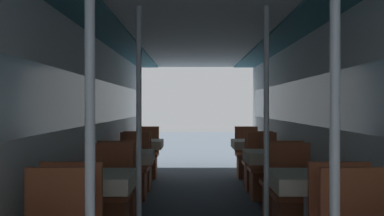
{
  "coord_description": "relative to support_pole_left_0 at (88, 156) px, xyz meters",
  "views": [
    {
      "loc": [
        -0.09,
        -1.15,
        1.31
      ],
      "look_at": [
        -0.07,
        2.63,
        1.29
      ],
      "focal_mm": 40.0,
      "sensor_mm": 36.0,
      "label": 1
    }
  ],
  "objects": [
    {
      "name": "dining_table_left_3",
      "position": [
        -0.37,
        5.27,
        -0.45
      ],
      "size": [
        0.65,
        0.65,
        0.73
      ],
      "color": "#4C4C51",
      "rests_on": "ground_plane"
    },
    {
      "name": "support_pole_left_0",
      "position": [
        0.0,
        0.0,
        0.0
      ],
      "size": [
        0.05,
        0.05,
        2.17
      ],
      "color": "silver",
      "rests_on": "ground_plane"
    },
    {
      "name": "chair_left_near_2",
      "position": [
        -0.37,
        2.93,
        -0.8
      ],
      "size": [
        0.42,
        0.42,
        0.93
      ],
      "color": "brown",
      "rests_on": "ground_plane"
    },
    {
      "name": "dining_table_left_2",
      "position": [
        -0.37,
        3.51,
        -0.45
      ],
      "size": [
        0.65,
        0.65,
        0.73
      ],
      "color": "#4C4C51",
      "rests_on": "ground_plane"
    },
    {
      "name": "chair_right_far_3",
      "position": [
        1.46,
        5.85,
        -0.8
      ],
      "size": [
        0.42,
        0.42,
        0.93
      ],
      "rotation": [
        0.0,
        0.0,
        3.14
      ],
      "color": "brown",
      "rests_on": "ground_plane"
    },
    {
      "name": "chair_left_far_1",
      "position": [
        -0.37,
        2.34,
        -0.8
      ],
      "size": [
        0.42,
        0.42,
        0.93
      ],
      "rotation": [
        0.0,
        0.0,
        3.14
      ],
      "color": "brown",
      "rests_on": "ground_plane"
    },
    {
      "name": "chair_left_near_3",
      "position": [
        -0.37,
        4.69,
        -0.8
      ],
      "size": [
        0.42,
        0.42,
        0.93
      ],
      "color": "brown",
      "rests_on": "ground_plane"
    },
    {
      "name": "support_pole_right_1",
      "position": [
        1.09,
        1.76,
        0.0
      ],
      "size": [
        0.05,
        0.05,
        2.17
      ],
      "color": "silver",
      "rests_on": "ground_plane"
    },
    {
      "name": "chair_right_near_2",
      "position": [
        1.46,
        2.93,
        -0.8
      ],
      "size": [
        0.42,
        0.42,
        0.93
      ],
      "color": "brown",
      "rests_on": "ground_plane"
    },
    {
      "name": "chair_left_far_3",
      "position": [
        -0.37,
        5.85,
        -0.8
      ],
      "size": [
        0.42,
        0.42,
        0.93
      ],
      "rotation": [
        0.0,
        0.0,
        3.14
      ],
      "color": "brown",
      "rests_on": "ground_plane"
    },
    {
      "name": "dining_table_right_2",
      "position": [
        1.46,
        3.51,
        -0.45
      ],
      "size": [
        0.65,
        0.65,
        0.73
      ],
      "color": "#4C4C51",
      "rests_on": "ground_plane"
    },
    {
      "name": "support_pole_right_0",
      "position": [
        1.09,
        0.0,
        0.0
      ],
      "size": [
        0.05,
        0.05,
        2.17
      ],
      "color": "silver",
      "rests_on": "ground_plane"
    },
    {
      "name": "ceiling_panel",
      "position": [
        0.55,
        2.84,
        1.13
      ],
      "size": [
        2.64,
        10.0,
        0.07
      ],
      "color": "silver",
      "rests_on": "wall_left"
    },
    {
      "name": "wall_right",
      "position": [
        1.87,
        2.84,
        0.04
      ],
      "size": [
        0.05,
        10.0,
        2.17
      ],
      "color": "silver",
      "rests_on": "ground_plane"
    },
    {
      "name": "dining_table_left_1",
      "position": [
        -0.37,
        1.76,
        -0.45
      ],
      "size": [
        0.65,
        0.65,
        0.73
      ],
      "color": "#4C4C51",
      "rests_on": "ground_plane"
    },
    {
      "name": "chair_right_far_1",
      "position": [
        1.46,
        2.34,
        -0.8
      ],
      "size": [
        0.42,
        0.42,
        0.93
      ],
      "rotation": [
        0.0,
        0.0,
        3.14
      ],
      "color": "brown",
      "rests_on": "ground_plane"
    },
    {
      "name": "chair_left_far_2",
      "position": [
        -0.37,
        4.09,
        -0.8
      ],
      "size": [
        0.42,
        0.42,
        0.93
      ],
      "rotation": [
        0.0,
        0.0,
        3.14
      ],
      "color": "brown",
      "rests_on": "ground_plane"
    },
    {
      "name": "dining_table_right_1",
      "position": [
        1.46,
        1.76,
        -0.45
      ],
      "size": [
        0.65,
        0.65,
        0.73
      ],
      "color": "#4C4C51",
      "rests_on": "ground_plane"
    },
    {
      "name": "chair_right_far_2",
      "position": [
        1.46,
        4.09,
        -0.8
      ],
      "size": [
        0.42,
        0.42,
        0.93
      ],
      "rotation": [
        0.0,
        0.0,
        3.14
      ],
      "color": "brown",
      "rests_on": "ground_plane"
    },
    {
      "name": "dining_table_right_3",
      "position": [
        1.46,
        5.27,
        -0.45
      ],
      "size": [
        0.65,
        0.65,
        0.73
      ],
      "color": "#4C4C51",
      "rests_on": "ground_plane"
    },
    {
      "name": "chair_right_near_3",
      "position": [
        1.46,
        4.69,
        -0.8
      ],
      "size": [
        0.42,
        0.42,
        0.93
      ],
      "color": "brown",
      "rests_on": "ground_plane"
    },
    {
      "name": "wall_left",
      "position": [
        -0.77,
        2.84,
        0.04
      ],
      "size": [
        0.05,
        10.0,
        2.17
      ],
      "color": "silver",
      "rests_on": "ground_plane"
    },
    {
      "name": "support_pole_left_1",
      "position": [
        0.0,
        1.76,
        0.0
      ],
      "size": [
        0.05,
        0.05,
        2.17
      ],
      "color": "silver",
      "rests_on": "ground_plane"
    }
  ]
}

